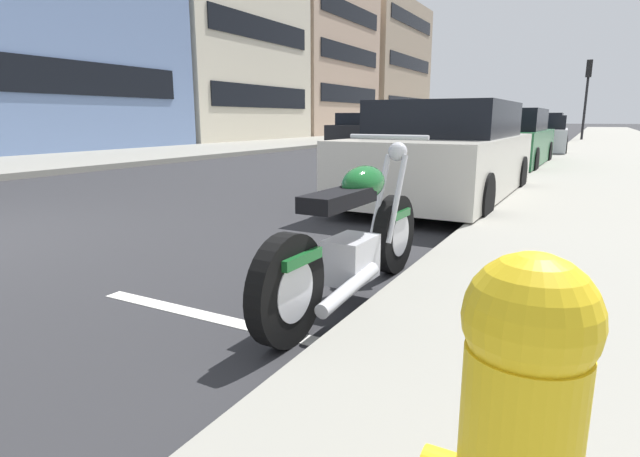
{
  "coord_description": "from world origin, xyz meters",
  "views": [
    {
      "loc": [
        -2.3,
        -5.81,
        1.23
      ],
      "look_at": [
        0.54,
        -4.27,
        0.52
      ],
      "focal_mm": 28.25,
      "sensor_mm": 36.0,
      "label": 1
    }
  ],
  "objects_px": {
    "crossing_truck": "(466,122)",
    "traffic_signal_near_corner": "(588,82)",
    "parked_car_across_street": "(506,141)",
    "parked_motorcycle": "(353,240)",
    "parked_car_far_down_curb": "(539,136)",
    "car_opposite_curb": "(361,130)",
    "parked_car_behind_motorcycle": "(542,131)",
    "parked_car_mid_block": "(445,155)"
  },
  "relations": [
    {
      "from": "crossing_truck",
      "to": "car_opposite_curb",
      "type": "xyz_separation_m",
      "value": [
        -17.59,
        0.83,
        -0.27
      ]
    },
    {
      "from": "parked_car_behind_motorcycle",
      "to": "car_opposite_curb",
      "type": "bearing_deg",
      "value": 110.57
    },
    {
      "from": "traffic_signal_near_corner",
      "to": "car_opposite_curb",
      "type": "bearing_deg",
      "value": 132.32
    },
    {
      "from": "parked_motorcycle",
      "to": "parked_car_behind_motorcycle",
      "type": "height_order",
      "value": "parked_car_behind_motorcycle"
    },
    {
      "from": "parked_motorcycle",
      "to": "crossing_truck",
      "type": "relative_size",
      "value": 0.43
    },
    {
      "from": "parked_car_mid_block",
      "to": "crossing_truck",
      "type": "relative_size",
      "value": 0.87
    },
    {
      "from": "parked_car_behind_motorcycle",
      "to": "parked_car_mid_block",
      "type": "bearing_deg",
      "value": 179.12
    },
    {
      "from": "parked_motorcycle",
      "to": "parked_car_far_down_curb",
      "type": "bearing_deg",
      "value": 2.95
    },
    {
      "from": "parked_car_across_street",
      "to": "traffic_signal_near_corner",
      "type": "distance_m",
      "value": 17.02
    },
    {
      "from": "parked_motorcycle",
      "to": "car_opposite_curb",
      "type": "xyz_separation_m",
      "value": [
        18.91,
        8.3,
        0.27
      ]
    },
    {
      "from": "parked_car_far_down_curb",
      "to": "car_opposite_curb",
      "type": "height_order",
      "value": "car_opposite_curb"
    },
    {
      "from": "parked_car_mid_block",
      "to": "car_opposite_curb",
      "type": "distance_m",
      "value": 16.37
    },
    {
      "from": "crossing_truck",
      "to": "traffic_signal_near_corner",
      "type": "relative_size",
      "value": 1.27
    },
    {
      "from": "parked_car_behind_motorcycle",
      "to": "traffic_signal_near_corner",
      "type": "xyz_separation_m",
      "value": [
        5.13,
        -1.52,
        2.34
      ]
    },
    {
      "from": "parked_car_far_down_curb",
      "to": "traffic_signal_near_corner",
      "type": "distance_m",
      "value": 11.16
    },
    {
      "from": "parked_car_across_street",
      "to": "parked_motorcycle",
      "type": "bearing_deg",
      "value": -175.96
    },
    {
      "from": "parked_car_mid_block",
      "to": "parked_car_across_street",
      "type": "bearing_deg",
      "value": 0.61
    },
    {
      "from": "parked_car_far_down_curb",
      "to": "car_opposite_curb",
      "type": "xyz_separation_m",
      "value": [
        2.66,
        7.9,
        0.07
      ]
    },
    {
      "from": "parked_car_across_street",
      "to": "parked_car_behind_motorcycle",
      "type": "height_order",
      "value": "parked_car_behind_motorcycle"
    },
    {
      "from": "parked_car_far_down_curb",
      "to": "parked_motorcycle",
      "type": "bearing_deg",
      "value": 178.65
    },
    {
      "from": "parked_motorcycle",
      "to": "parked_car_across_street",
      "type": "distance_m",
      "value": 10.3
    },
    {
      "from": "traffic_signal_near_corner",
      "to": "parked_car_far_down_curb",
      "type": "bearing_deg",
      "value": 174.26
    },
    {
      "from": "parked_car_mid_block",
      "to": "parked_car_far_down_curb",
      "type": "distance_m",
      "value": 11.77
    },
    {
      "from": "parked_motorcycle",
      "to": "parked_car_far_down_curb",
      "type": "xyz_separation_m",
      "value": [
        16.25,
        0.4,
        0.2
      ]
    },
    {
      "from": "parked_motorcycle",
      "to": "car_opposite_curb",
      "type": "bearing_deg",
      "value": 25.24
    },
    {
      "from": "parked_car_across_street",
      "to": "crossing_truck",
      "type": "bearing_deg",
      "value": 15.54
    },
    {
      "from": "parked_car_far_down_curb",
      "to": "car_opposite_curb",
      "type": "bearing_deg",
      "value": 68.66
    },
    {
      "from": "parked_car_far_down_curb",
      "to": "crossing_truck",
      "type": "height_order",
      "value": "crossing_truck"
    },
    {
      "from": "parked_car_behind_motorcycle",
      "to": "traffic_signal_near_corner",
      "type": "height_order",
      "value": "traffic_signal_near_corner"
    },
    {
      "from": "crossing_truck",
      "to": "traffic_signal_near_corner",
      "type": "distance_m",
      "value": 12.62
    },
    {
      "from": "parked_car_mid_block",
      "to": "parked_car_across_street",
      "type": "xyz_separation_m",
      "value": [
        5.81,
        -0.0,
        -0.01
      ]
    },
    {
      "from": "parked_car_across_street",
      "to": "parked_car_behind_motorcycle",
      "type": "distance_m",
      "value": 11.68
    },
    {
      "from": "parked_car_across_street",
      "to": "car_opposite_curb",
      "type": "distance_m",
      "value": 11.57
    },
    {
      "from": "parked_motorcycle",
      "to": "parked_car_behind_motorcycle",
      "type": "relative_size",
      "value": 0.47
    },
    {
      "from": "parked_car_across_street",
      "to": "car_opposite_curb",
      "type": "relative_size",
      "value": 0.95
    },
    {
      "from": "parked_car_far_down_curb",
      "to": "crossing_truck",
      "type": "bearing_deg",
      "value": 16.49
    },
    {
      "from": "parked_car_far_down_curb",
      "to": "traffic_signal_near_corner",
      "type": "bearing_deg",
      "value": -8.49
    },
    {
      "from": "parked_car_across_street",
      "to": "parked_car_behind_motorcycle",
      "type": "bearing_deg",
      "value": 2.03
    },
    {
      "from": "parked_car_far_down_curb",
      "to": "parked_car_behind_motorcycle",
      "type": "height_order",
      "value": "parked_car_behind_motorcycle"
    },
    {
      "from": "parked_car_mid_block",
      "to": "parked_car_behind_motorcycle",
      "type": "distance_m",
      "value": 17.49
    },
    {
      "from": "parked_motorcycle",
      "to": "parked_car_mid_block",
      "type": "relative_size",
      "value": 0.5
    },
    {
      "from": "parked_car_mid_block",
      "to": "crossing_truck",
      "type": "distance_m",
      "value": 32.75
    }
  ]
}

